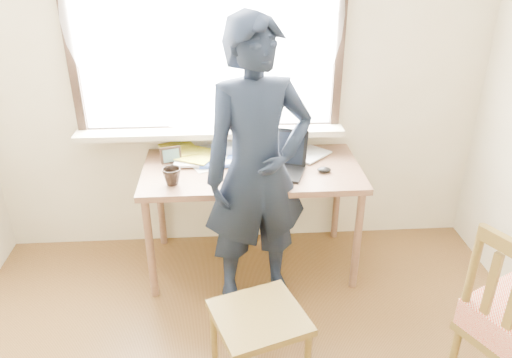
{
  "coord_description": "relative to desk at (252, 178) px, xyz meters",
  "views": [
    {
      "loc": [
        -0.11,
        -1.35,
        2.21
      ],
      "look_at": [
        0.05,
        0.95,
        1.03
      ],
      "focal_mm": 35.0,
      "sensor_mm": 36.0,
      "label": 1
    }
  ],
  "objects": [
    {
      "name": "work_chair",
      "position": [
        -0.03,
        -1.05,
        -0.31
      ],
      "size": [
        0.55,
        0.54,
        0.45
      ],
      "color": "brown",
      "rests_on": "ground"
    },
    {
      "name": "person",
      "position": [
        0.01,
        -0.33,
        0.22
      ],
      "size": [
        0.76,
        0.59,
        1.82
      ],
      "primitive_type": "imported",
      "rotation": [
        0.0,
        0.0,
        0.26
      ],
      "color": "black",
      "rests_on": "ground"
    },
    {
      "name": "mug_dark",
      "position": [
        -0.51,
        -0.2,
        0.13
      ],
      "size": [
        0.16,
        0.16,
        0.11
      ],
      "primitive_type": "imported",
      "rotation": [
        0.0,
        0.0,
        -0.75
      ],
      "color": "black",
      "rests_on": "desk"
    },
    {
      "name": "picture_frame",
      "position": [
        -0.54,
        0.1,
        0.14
      ],
      "size": [
        0.14,
        0.06,
        0.11
      ],
      "color": "black",
      "rests_on": "desk"
    },
    {
      "name": "book_a",
      "position": [
        -0.34,
        0.22,
        0.09
      ],
      "size": [
        0.23,
        0.29,
        0.03
      ],
      "primitive_type": "imported",
      "rotation": [
        0.0,
        0.0,
        0.14
      ],
      "color": "white",
      "rests_on": "desk"
    },
    {
      "name": "desk_clutter",
      "position": [
        -0.31,
        0.17,
        0.11
      ],
      "size": [
        0.71,
        0.49,
        0.04
      ],
      "color": "gold",
      "rests_on": "desk"
    },
    {
      "name": "laptop",
      "position": [
        0.16,
        -0.03,
        0.14
      ],
      "size": [
        0.45,
        0.4,
        0.25
      ],
      "color": "black",
      "rests_on": "desk"
    },
    {
      "name": "mouse",
      "position": [
        0.47,
        -0.1,
        0.1
      ],
      "size": [
        0.09,
        0.06,
        0.04
      ],
      "primitive_type": "ellipsoid",
      "color": "black",
      "rests_on": "desk"
    },
    {
      "name": "room_shell",
      "position": [
        -0.09,
        -1.43,
        0.94
      ],
      "size": [
        3.52,
        4.02,
        2.61
      ],
      "color": "beige",
      "rests_on": "ground"
    },
    {
      "name": "desk",
      "position": [
        0.0,
        0.0,
        0.0
      ],
      "size": [
        1.45,
        0.72,
        0.77
      ],
      "color": "brown",
      "rests_on": "ground"
    },
    {
      "name": "mug_white",
      "position": [
        -0.15,
        0.19,
        0.13
      ],
      "size": [
        0.17,
        0.17,
        0.09
      ],
      "primitive_type": "imported",
      "rotation": [
        0.0,
        0.0,
        0.83
      ],
      "color": "white",
      "rests_on": "desk"
    },
    {
      "name": "book_b",
      "position": [
        0.35,
        0.23,
        0.09
      ],
      "size": [
        0.33,
        0.33,
        0.02
      ],
      "primitive_type": "imported",
      "rotation": [
        0.0,
        0.0,
        -0.79
      ],
      "color": "white",
      "rests_on": "desk"
    }
  ]
}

